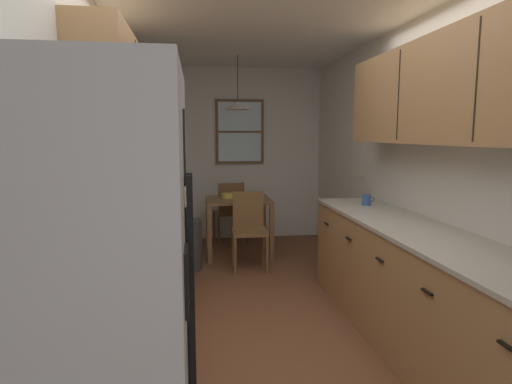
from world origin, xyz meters
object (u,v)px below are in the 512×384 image
Objects in this scene: trash_bin at (187,245)px; storage_canister at (131,225)px; stove_range at (122,336)px; mug_by_coffeemaker at (366,200)px; table_serving_bowl at (228,196)px; dining_chair_far at (230,210)px; dining_chair_near at (249,226)px; refrigerator at (94,316)px; microwave_over_range at (88,112)px; dining_table at (238,209)px.

storage_canister is (-0.30, -2.11, 0.70)m from trash_bin.
stove_range is 2.59m from mug_by_coffeemaker.
dining_chair_far is at bearing 83.70° from table_serving_bowl.
storage_canister reaches higher than dining_chair_near.
stove_range is 8.91× the size of mug_by_coffeemaker.
refrigerator is at bearing -94.42° from trash_bin.
microwave_over_range is 4.70× the size of mug_by_coffeemaker.
mug_by_coffeemaker is at bearing -45.87° from dining_chair_near.
refrigerator is at bearing -103.44° from dining_table.
refrigerator is 3.40m from trash_bin.
stove_range reaches higher than dining_table.
trash_bin is (0.29, 2.61, -0.18)m from stove_range.
dining_table is 0.22m from table_serving_bowl.
dining_chair_far is at bearing 97.02° from dining_chair_near.
dining_chair_far is (0.85, 4.40, -0.40)m from refrigerator.
table_serving_bowl is at bearing -96.30° from dining_chair_far.
dining_chair_near is 4.67× the size of table_serving_bowl.
dining_chair_far is 2.48m from mug_by_coffeemaker.
microwave_over_range is at bearing -113.94° from dining_chair_near.
dining_chair_near is at bearing 66.06° from microwave_over_range.
refrigerator is at bearing -87.05° from stove_range.
mug_by_coffeemaker is at bearing 48.48° from refrigerator.
stove_range is at bearing -111.78° from dining_chair_near.
stove_range is at bearing 92.95° from refrigerator.
dining_chair_near is at bearing -73.72° from table_serving_bowl.
dining_table is 0.92× the size of dining_chair_near.
dining_chair_near is at bearing 63.41° from storage_canister.
mug_by_coffeemaker is at bearing 37.08° from stove_range.
dining_chair_near is (1.03, 2.56, 0.03)m from stove_range.
dining_chair_near is 2.35m from storage_canister.
dining_table is at bearing 71.13° from microwave_over_range.
trash_bin is (-0.66, -0.51, -0.32)m from dining_table.
storage_canister reaches higher than trash_bin.
dining_chair_far is at bearing 96.88° from dining_table.
dining_chair_near is 1.51m from mug_by_coffeemaker.
microwave_over_range is (-0.15, 0.72, 0.78)m from refrigerator.
trash_bin is 4.73× the size of mug_by_coffeemaker.
stove_range is 3.34m from table_serving_bowl.
dining_chair_far is 7.29× the size of mug_by_coffeemaker.
refrigerator is 2.19× the size of dining_table.
storage_canister is 1.41× the size of mug_by_coffeemaker.
dining_table is (0.95, 3.13, 0.14)m from stove_range.
dining_chair_far is at bearing 74.33° from storage_canister.
mug_by_coffeemaker is at bearing -56.06° from dining_table.
trash_bin is at bearing -142.25° from dining_table.
refrigerator is 0.84m from stove_range.
dining_table is at bearing 37.75° from trash_bin.
microwave_over_range reaches higher than dining_chair_near.
storage_canister is 2.85m from table_serving_bowl.
stove_range is 2.76m from dining_chair_near.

